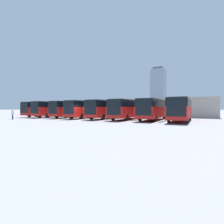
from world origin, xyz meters
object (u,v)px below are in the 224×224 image
Objects in this scene: bus_1 at (153,109)px; bus_3 at (107,109)px; bus_4 at (88,109)px; bus_2 at (128,109)px; bus_5 at (73,109)px; bus_0 at (181,109)px; bus_7 at (45,109)px; bus_6 at (56,109)px; pedestrian at (13,114)px.

bus_1 is 1.00× the size of bus_3.
bus_1 is 12.89m from bus_4.
bus_2 is 1.00× the size of bus_5.
bus_0 is 12.89m from bus_3.
bus_0 is 21.49m from bus_5.
bus_5 is at bearing 176.24° from bus_7.
pedestrian is at bearing 85.55° from bus_6.
bus_0 is at bearing 175.36° from bus_5.
bus_2 is 6.44× the size of pedestrian.
bus_7 is at bearing -3.02° from bus_1.
bus_3 is at bearing -4.62° from bus_0.
bus_2 is at bearing 2.85° from bus_1.
bus_3 is 1.00× the size of bus_5.
bus_0 and bus_4 have the same top height.
bus_1 is 4.31m from bus_2.
bus_2 is 20.02m from pedestrian.
bus_0 is at bearing 175.38° from bus_3.
bus_4 is 13.13m from pedestrian.
bus_3 is at bearing 175.34° from bus_5.
bus_1 is 25.77m from bus_7.
bus_7 is at bearing -42.55° from pedestrian.
bus_2 is at bearing 177.96° from bus_6.
bus_0 is 17.18m from bus_4.
bus_4 and bus_5 have the same top height.
bus_6 is (17.18, 0.15, 0.00)m from bus_2.
bus_6 is 6.44× the size of pedestrian.
bus_2 is at bearing 175.82° from bus_3.
bus_3 is 1.00× the size of bus_6.
bus_0 is at bearing 167.53° from bus_1.
bus_0 is 30.08m from bus_7.
bus_3 is at bearing -179.85° from bus_4.
bus_4 is (12.89, 0.49, 0.00)m from bus_1.
bus_3 is at bearing -0.66° from bus_1.
bus_4 is at bearing -3.43° from bus_0.
bus_0 is 25.77m from bus_6.
bus_4 is at bearing -0.39° from bus_1.
bus_6 is at bearing -2.07° from bus_4.
bus_3 is (4.30, -0.12, 0.00)m from bus_2.
bus_5 is (21.48, -0.78, 0.00)m from bus_0.
bus_5 is at bearing -88.17° from pedestrian.
bus_3 reaches higher than pedestrian.
bus_4 is 8.59m from bus_6.
bus_3 is 4.30m from bus_4.
bus_7 is (4.30, -0.77, 0.00)m from bus_6.
bus_0 and bus_3 have the same top height.
bus_3 is 16.47m from pedestrian.
bus_2 is 1.00× the size of bus_4.
bus_1 is at bearing 177.34° from bus_5.
bus_1 is 8.59m from bus_3.
bus_2 and bus_5 have the same top height.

